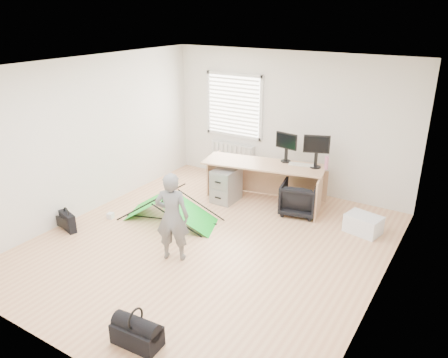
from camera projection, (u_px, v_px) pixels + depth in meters
The scene contains 18 objects.
ground at pixel (210, 244), 6.80m from camera, with size 5.50×5.50×0.00m, color tan.
back_wall at pixel (288, 122), 8.48m from camera, with size 5.00×0.02×2.70m, color silver.
window at pixel (234, 105), 8.96m from camera, with size 1.20×0.06×1.20m, color silver.
radiator at pixel (233, 157), 9.34m from camera, with size 1.00×0.12×0.60m, color silver.
desk at pixel (263, 183), 8.15m from camera, with size 2.22×0.71×0.76m, color tan.
filing_cabinet at pixel (226, 185), 8.21m from camera, with size 0.41×0.54×0.63m, color gray.
monitor_left at pixel (286, 151), 8.03m from camera, with size 0.43×0.09×0.41m, color black.
monitor_right at pixel (316, 156), 7.74m from camera, with size 0.46×0.10×0.44m, color black.
keyboard at pixel (301, 165), 7.92m from camera, with size 0.46×0.16×0.02m, color beige.
thermos at pixel (327, 163), 7.69m from camera, with size 0.07×0.07×0.24m, color #BC6988.
office_chair at pixel (299, 198), 7.70m from camera, with size 0.62×0.64×0.58m, color black.
person at pixel (172, 217), 6.18m from camera, with size 0.49×0.32×1.33m, color slate.
kite at pixel (170, 207), 7.45m from camera, with size 1.65×0.73×0.51m, color green, non-canonical shape.
storage_crate at pixel (363, 224), 7.09m from camera, with size 0.54×0.38×0.30m, color white.
tote_bag at pixel (225, 171), 9.26m from camera, with size 0.31×0.14×0.37m, color #1C8667.
laptop_bag at pixel (68, 221), 7.17m from camera, with size 0.40×0.12×0.30m, color black.
white_box at pixel (110, 216), 7.60m from camera, with size 0.10×0.10×0.10m, color silver.
duffel_bag at pixel (137, 335), 4.74m from camera, with size 0.55×0.28×0.24m, color black.
Camera 1 is at (3.33, -4.94, 3.44)m, focal length 35.00 mm.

